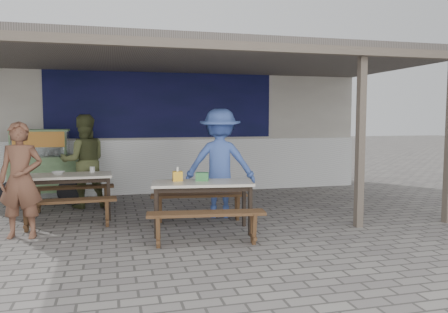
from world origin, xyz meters
TOP-DOWN VIEW (x-y plane):
  - ground at (0.00, 0.00)m, footprint 60.00×60.00m
  - back_wall at (-0.00, 3.58)m, footprint 9.00×1.28m
  - warung_roof at (0.02, 0.90)m, footprint 9.00×4.21m
  - table_left at (-2.02, 0.77)m, footprint 1.38×0.73m
  - bench_left_street at (-2.00, 0.10)m, footprint 1.46×0.32m
  - bench_left_wall at (-2.03, 1.45)m, footprint 1.46×0.32m
  - table_right at (-0.05, -0.60)m, footprint 1.53×0.83m
  - bench_right_street at (-0.14, -1.29)m, footprint 1.58×0.48m
  - bench_right_wall at (0.04, 0.09)m, footprint 1.58×0.48m
  - vendor_cart at (-2.65, 2.38)m, footprint 1.84×0.73m
  - patron_street_side at (-2.57, -0.25)m, footprint 0.65×0.48m
  - patron_wall_side at (-1.84, 1.74)m, footprint 0.94×0.78m
  - patron_right_table at (0.45, 0.33)m, footprint 1.34×1.01m
  - tissue_box at (-0.39, -0.41)m, footprint 0.15×0.15m
  - donation_box at (-0.03, -0.50)m, footprint 0.21×0.17m
  - condiment_jar at (-1.66, 1.01)m, footprint 0.08×0.08m
  - condiment_bowl at (-2.20, 0.84)m, footprint 0.25×0.25m

SIDE VIEW (x-z plane):
  - ground at x=0.00m, z-range 0.00..0.00m
  - bench_left_street at x=-2.00m, z-range 0.11..0.56m
  - bench_left_wall at x=-2.03m, z-range 0.11..0.56m
  - bench_right_street at x=-0.14m, z-range 0.12..0.57m
  - bench_right_wall at x=0.04m, z-range 0.12..0.57m
  - table_right at x=-0.05m, z-range 0.30..1.05m
  - table_left at x=-2.02m, z-range 0.30..1.05m
  - condiment_bowl at x=-2.20m, z-range 0.75..0.80m
  - vendor_cart at x=-2.65m, z-range 0.06..1.52m
  - condiment_jar at x=-1.66m, z-range 0.75..0.84m
  - donation_box at x=-0.03m, z-range 0.75..0.87m
  - patron_street_side at x=-2.57m, z-range 0.00..1.64m
  - tissue_box at x=-0.39m, z-range 0.75..0.89m
  - patron_wall_side at x=-1.84m, z-range 0.00..1.75m
  - patron_right_table at x=0.45m, z-range 0.00..1.84m
  - back_wall at x=0.00m, z-range -0.03..3.47m
  - warung_roof at x=0.02m, z-range 1.31..4.12m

